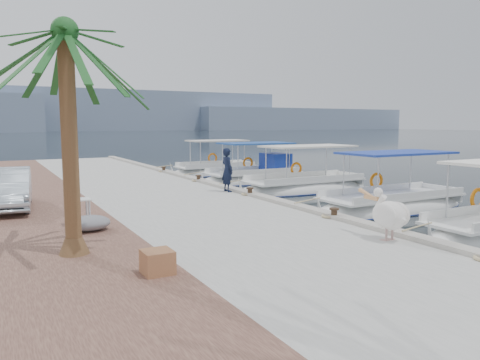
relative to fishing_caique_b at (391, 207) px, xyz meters
name	(u,v)px	position (x,y,z in m)	size (l,w,h in m)	color
ground	(279,214)	(-4.18, 1.41, -0.12)	(400.00, 400.00, 0.00)	black
concrete_quay	(155,195)	(-7.18, 6.41, 0.13)	(6.00, 40.00, 0.50)	#A3A39E
quay_curb	(214,184)	(-4.40, 6.41, 0.44)	(0.44, 40.00, 0.12)	#A59F92
cobblestone_strip	(27,205)	(-12.18, 6.41, 0.13)	(4.00, 40.00, 0.50)	brown
distant_hills	(85,114)	(25.43, 202.90, 7.49)	(330.00, 60.00, 18.00)	gray
fishing_caique_b	(391,207)	(0.00, 0.00, 0.00)	(7.19, 2.40, 2.83)	white
fishing_caique_c	(304,189)	(0.12, 5.70, 0.00)	(7.44, 2.42, 2.83)	white
fishing_caique_d	(255,179)	(-0.21, 9.91, 0.07)	(6.55, 2.47, 2.83)	white
fishing_caique_e	(215,173)	(-0.50, 14.50, 0.00)	(6.18, 2.23, 2.83)	white
mooring_bollards	(250,191)	(-4.53, 2.91, 0.57)	(0.28, 20.28, 0.33)	black
pelican	(389,214)	(-5.00, -4.66, 1.01)	(0.57, 1.57, 1.22)	tan
fisherman	(227,170)	(-4.78, 4.34, 1.27)	(0.65, 0.43, 1.79)	black
date_palm	(65,33)	(-11.86, -2.33, 4.99)	(4.60, 4.60, 5.57)	brown
parked_car	(7,189)	(-12.90, 4.29, 1.04)	(1.42, 4.06, 1.34)	silver
wooden_crate	(157,262)	(-10.71, -4.46, 0.60)	(0.55, 0.55, 0.44)	brown
tarp_bundle	(89,223)	(-11.16, -0.22, 0.58)	(1.10, 0.90, 0.40)	slate
folding_table	(80,206)	(-11.22, 0.60, 0.90)	(0.55, 0.55, 0.73)	silver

